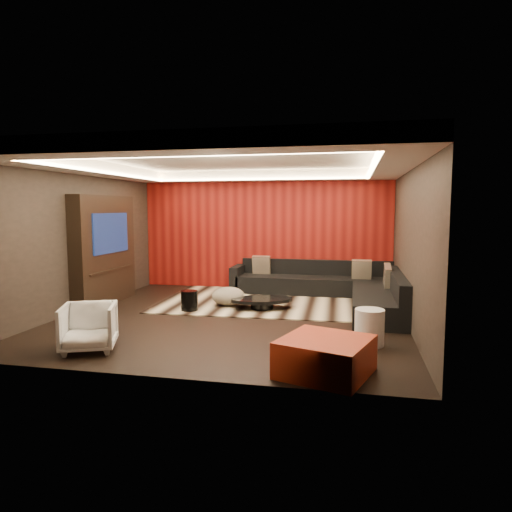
% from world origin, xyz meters
% --- Properties ---
extents(floor, '(6.00, 6.00, 0.02)m').
position_xyz_m(floor, '(0.00, 0.00, -0.01)').
color(floor, black).
rests_on(floor, ground).
extents(ceiling, '(6.00, 6.00, 0.02)m').
position_xyz_m(ceiling, '(0.00, 0.00, 2.81)').
color(ceiling, silver).
rests_on(ceiling, ground).
extents(wall_back, '(6.00, 0.02, 2.80)m').
position_xyz_m(wall_back, '(0.00, 3.01, 1.40)').
color(wall_back, black).
rests_on(wall_back, ground).
extents(wall_left, '(0.02, 6.00, 2.80)m').
position_xyz_m(wall_left, '(-3.01, 0.00, 1.40)').
color(wall_left, black).
rests_on(wall_left, ground).
extents(wall_right, '(0.02, 6.00, 2.80)m').
position_xyz_m(wall_right, '(3.01, 0.00, 1.40)').
color(wall_right, black).
rests_on(wall_right, ground).
extents(red_feature_wall, '(5.98, 0.05, 2.78)m').
position_xyz_m(red_feature_wall, '(0.00, 2.97, 1.40)').
color(red_feature_wall, '#6B0C0A').
rests_on(red_feature_wall, ground).
extents(soffit_back, '(6.00, 0.60, 0.22)m').
position_xyz_m(soffit_back, '(0.00, 2.70, 2.69)').
color(soffit_back, silver).
rests_on(soffit_back, ground).
extents(soffit_front, '(6.00, 0.60, 0.22)m').
position_xyz_m(soffit_front, '(0.00, -2.70, 2.69)').
color(soffit_front, silver).
rests_on(soffit_front, ground).
extents(soffit_left, '(0.60, 4.80, 0.22)m').
position_xyz_m(soffit_left, '(-2.70, 0.00, 2.69)').
color(soffit_left, silver).
rests_on(soffit_left, ground).
extents(soffit_right, '(0.60, 4.80, 0.22)m').
position_xyz_m(soffit_right, '(2.70, 0.00, 2.69)').
color(soffit_right, silver).
rests_on(soffit_right, ground).
extents(cove_back, '(4.80, 0.08, 0.04)m').
position_xyz_m(cove_back, '(0.00, 2.36, 2.60)').
color(cove_back, '#FFD899').
rests_on(cove_back, ground).
extents(cove_front, '(4.80, 0.08, 0.04)m').
position_xyz_m(cove_front, '(0.00, -2.36, 2.60)').
color(cove_front, '#FFD899').
rests_on(cove_front, ground).
extents(cove_left, '(0.08, 4.80, 0.04)m').
position_xyz_m(cove_left, '(-2.36, 0.00, 2.60)').
color(cove_left, '#FFD899').
rests_on(cove_left, ground).
extents(cove_right, '(0.08, 4.80, 0.04)m').
position_xyz_m(cove_right, '(2.36, 0.00, 2.60)').
color(cove_right, '#FFD899').
rests_on(cove_right, ground).
extents(tv_surround, '(0.30, 2.00, 2.20)m').
position_xyz_m(tv_surround, '(-2.85, 0.60, 1.10)').
color(tv_surround, black).
rests_on(tv_surround, ground).
extents(tv_screen, '(0.04, 1.30, 0.80)m').
position_xyz_m(tv_screen, '(-2.69, 0.60, 1.45)').
color(tv_screen, black).
rests_on(tv_screen, ground).
extents(tv_shelf, '(0.04, 1.60, 0.04)m').
position_xyz_m(tv_shelf, '(-2.69, 0.60, 0.70)').
color(tv_shelf, black).
rests_on(tv_shelf, ground).
extents(rug, '(4.09, 3.12, 0.02)m').
position_xyz_m(rug, '(0.18, 1.47, 0.01)').
color(rug, '#C9B693').
rests_on(rug, floor).
extents(coffee_table, '(1.53, 1.53, 0.20)m').
position_xyz_m(coffee_table, '(0.39, 0.73, 0.12)').
color(coffee_table, black).
rests_on(coffee_table, rug).
extents(drum_stool, '(0.35, 0.35, 0.37)m').
position_xyz_m(drum_stool, '(-0.93, 0.29, 0.21)').
color(drum_stool, black).
rests_on(drum_stool, rug).
extents(striped_pouf, '(0.77, 0.77, 0.36)m').
position_xyz_m(striped_pouf, '(-0.33, 0.90, 0.20)').
color(striped_pouf, beige).
rests_on(striped_pouf, rug).
extents(white_side_table, '(0.53, 0.53, 0.52)m').
position_xyz_m(white_side_table, '(2.34, -1.21, 0.26)').
color(white_side_table, white).
rests_on(white_side_table, floor).
extents(orange_ottoman, '(1.22, 1.22, 0.43)m').
position_xyz_m(orange_ottoman, '(1.79, -2.50, 0.21)').
color(orange_ottoman, '#AF2916').
rests_on(orange_ottoman, floor).
extents(armchair, '(0.91, 0.92, 0.65)m').
position_xyz_m(armchair, '(-1.44, -2.26, 0.32)').
color(armchair, silver).
rests_on(armchair, floor).
extents(sectional_sofa, '(3.65, 3.50, 0.75)m').
position_xyz_m(sectional_sofa, '(1.73, 1.86, 0.26)').
color(sectional_sofa, black).
rests_on(sectional_sofa, floor).
extents(throw_pillows, '(3.05, 1.62, 0.50)m').
position_xyz_m(throw_pillows, '(1.68, 2.16, 0.62)').
color(throw_pillows, tan).
rests_on(throw_pillows, sectional_sofa).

